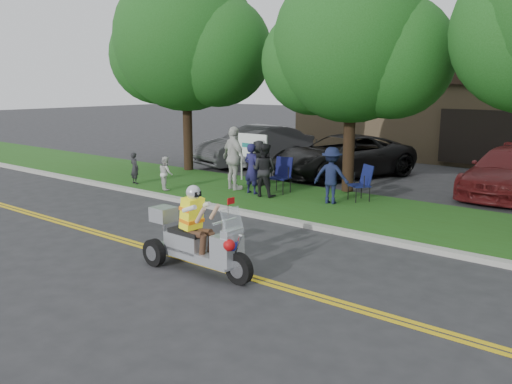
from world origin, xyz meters
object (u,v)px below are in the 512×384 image
Objects in this scene: trike_scooter at (196,241)px; spectator_adult_right at (234,158)px; parked_car_mid at (342,156)px; parked_car_right at (510,172)px; lawn_chair_b at (282,173)px; spectator_adult_mid at (264,170)px; lawn_chair_a at (363,181)px; spectator_adult_left at (252,169)px; parked_car_left at (256,146)px; parked_car_far_left at (242,148)px.

spectator_adult_right is (-4.31, 5.97, 0.54)m from trike_scooter.
parked_car_mid reaches higher than parked_car_right.
spectator_adult_right is at bearing -142.37° from parked_car_right.
spectator_adult_right is at bearing -82.59° from parked_car_mid.
lawn_chair_b is 0.84m from spectator_adult_mid.
lawn_chair_a is at bearing -30.91° from parked_car_mid.
parked_car_right is (2.96, 4.04, 0.05)m from lawn_chair_a.
lawn_chair_b is at bearing -140.40° from spectator_adult_right.
spectator_adult_right is (-0.84, 0.12, 0.23)m from spectator_adult_left.
parked_car_left is 4.21m from parked_car_mid.
parked_car_left is 10.01m from parked_car_right.
spectator_adult_left is 8.08m from parked_car_right.
trike_scooter is 0.49× the size of parked_car_left.
trike_scooter reaches higher than lawn_chair_b.
spectator_adult_left is 0.77× the size of spectator_adult_right.
parked_car_far_left is at bearing -45.36° from spectator_adult_left.
trike_scooter is at bearing -41.21° from parked_car_left.
parked_car_right is (2.63, 11.13, 0.16)m from trike_scooter.
spectator_adult_mid is 0.28× the size of parked_car_mid.
parked_car_right is at bearing 33.44° from lawn_chair_b.
trike_scooter is 1.61× the size of spectator_adult_left.
spectator_adult_mid is at bearing 118.33° from trike_scooter.
spectator_adult_mid is (-0.06, -0.82, 0.18)m from lawn_chair_b.
parked_car_right reaches higher than parked_car_far_left.
lawn_chair_b is at bearing -139.23° from parked_car_right.
lawn_chair_a is 2.58m from lawn_chair_b.
spectator_adult_left is 0.97× the size of spectator_adult_mid.
lawn_chair_a is at bearing 5.59° from lawn_chair_b.
trike_scooter reaches higher than lawn_chair_a.
spectator_adult_right reaches higher than lawn_chair_b.
parked_car_mid is at bearing 87.79° from lawn_chair_b.
lawn_chair_a is at bearing -156.57° from spectator_adult_left.
parked_car_far_left is at bearing -34.58° from spectator_adult_right.
spectator_adult_mid is at bearing -119.89° from lawn_chair_a.
parked_car_mid is (1.15, 4.75, -0.33)m from spectator_adult_right.
spectator_adult_mid is at bearing -100.88° from lawn_chair_b.
parked_car_far_left is (-3.82, 4.88, -0.40)m from spectator_adult_right.
lawn_chair_a is (-0.33, 7.10, 0.12)m from trike_scooter.
lawn_chair_a is at bearing -125.29° from parked_car_right.
spectator_adult_left reaches higher than parked_car_mid.
spectator_adult_mid is 0.79× the size of spectator_adult_right.
lawn_chair_b is (-2.53, -0.54, 0.03)m from lawn_chair_a.
parked_car_mid is (-3.15, 10.71, 0.21)m from trike_scooter.
spectator_adult_mid is at bearing 171.85° from spectator_adult_left.
lawn_chair_a is 4.16m from spectator_adult_right.
parked_car_mid is at bearing -174.89° from parked_car_right.
spectator_adult_mid reaches higher than parked_car_right.
trike_scooter is at bearing -54.80° from lawn_chair_a.
lawn_chair_b is at bearing 114.91° from trike_scooter.
parked_car_mid is (-2.83, 3.62, 0.10)m from lawn_chair_a.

